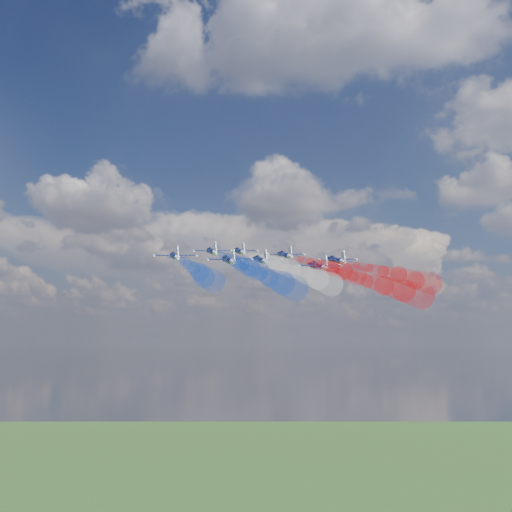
% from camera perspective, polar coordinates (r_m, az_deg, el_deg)
% --- Properties ---
extents(jet_lead, '(16.70, 17.86, 7.07)m').
position_cam_1_polar(jet_lead, '(183.48, -1.55, 0.44)').
color(jet_lead, black).
extents(trail_lead, '(25.36, 38.12, 13.92)m').
position_cam_1_polar(trail_lead, '(157.59, 0.82, -0.36)').
color(trail_lead, white).
extents(jet_inner_left, '(16.70, 17.86, 7.07)m').
position_cam_1_polar(jet_inner_left, '(169.44, -4.12, 0.42)').
color(jet_inner_left, black).
extents(trail_inner_left, '(25.36, 38.12, 13.92)m').
position_cam_1_polar(trail_inner_left, '(143.25, -1.98, -0.46)').
color(trail_inner_left, blue).
extents(jet_inner_right, '(16.70, 17.86, 7.07)m').
position_cam_1_polar(jet_inner_right, '(171.99, 2.69, 0.10)').
color(jet_inner_right, black).
extents(trail_inner_right, '(25.36, 38.12, 13.92)m').
position_cam_1_polar(trail_inner_right, '(146.77, 5.98, -0.82)').
color(trail_inner_right, red).
extents(jet_outer_left, '(16.70, 17.86, 7.07)m').
position_cam_1_polar(jet_outer_left, '(154.68, -7.55, -0.03)').
color(jet_outer_left, black).
extents(trail_outer_left, '(25.36, 38.12, 13.92)m').
position_cam_1_polar(trail_outer_left, '(128.19, -5.86, -1.10)').
color(trail_outer_left, blue).
extents(jet_center_third, '(16.70, 17.86, 7.07)m').
position_cam_1_polar(jet_center_third, '(157.72, 0.40, -0.36)').
color(jet_center_third, black).
extents(trail_center_third, '(25.36, 38.12, 13.92)m').
position_cam_1_polar(trail_center_third, '(132.17, 3.62, -1.47)').
color(trail_center_third, white).
extents(jet_outer_right, '(16.70, 17.86, 7.07)m').
position_cam_1_polar(jet_outer_right, '(166.35, 7.43, -0.38)').
color(jet_outer_right, black).
extents(trail_outer_right, '(25.36, 38.12, 13.92)m').
position_cam_1_polar(trail_outer_right, '(142.08, 11.67, -1.41)').
color(trail_outer_right, red).
extents(jet_rear_left, '(16.70, 17.86, 7.07)m').
position_cam_1_polar(jet_rear_left, '(144.25, -2.55, -0.38)').
color(jet_rear_left, black).
extents(trail_rear_left, '(25.36, 38.12, 13.92)m').
position_cam_1_polar(trail_rear_left, '(118.31, 0.39, -1.63)').
color(trail_rear_left, blue).
extents(jet_rear_right, '(16.70, 17.86, 7.07)m').
position_cam_1_polar(jet_rear_right, '(147.83, 5.76, -0.94)').
color(jet_rear_right, black).
extents(trail_rear_right, '(25.36, 38.12, 13.92)m').
position_cam_1_polar(trail_rear_right, '(123.30, 10.31, -2.25)').
color(trail_rear_right, red).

